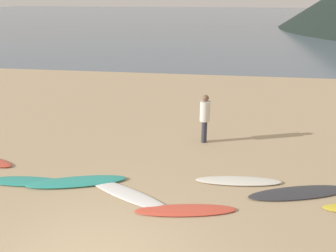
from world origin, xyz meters
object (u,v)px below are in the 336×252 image
Objects in this scene: surfboard_5 at (185,210)px; surfboard_7 at (299,193)px; surfboard_3 at (77,182)px; person_1 at (205,115)px; surfboard_6 at (239,181)px; surfboard_2 at (24,181)px; surfboard_4 at (126,194)px.

surfboard_7 is (2.67, 1.11, 0.00)m from surfboard_5.
person_1 is (3.13, 3.09, 0.90)m from surfboard_3.
surfboard_2 is at bearing -176.91° from surfboard_6.
surfboard_6 is 1.47m from surfboard_7.
surfboard_5 reaches higher than surfboard_4.
surfboard_4 is 2.90m from surfboard_6.
surfboard_3 is at bearing 165.56° from surfboard_7.
surfboard_6 reaches higher than surfboard_7.
surfboard_6 is 0.86× the size of surfboard_7.
surfboard_7 is (4.16, 0.63, 0.00)m from surfboard_4.
surfboard_4 is 1.17× the size of surfboard_6.
surfboard_6 is (5.50, 0.79, 0.01)m from surfboard_2.
surfboard_6 is 1.38× the size of person_1.
surfboard_5 is at bearing -174.88° from surfboard_7.
surfboard_3 is at bearing -8.31° from person_1.
surfboard_3 reaches higher than surfboard_7.
person_1 reaches higher than surfboard_4.
surfboard_6 is (2.73, 0.98, 0.01)m from surfboard_4.
surfboard_2 is 6.94m from surfboard_7.
surfboard_7 is at bearing -19.00° from surfboard_6.
surfboard_3 is 1.58× the size of person_1.
surfboard_7 is at bearing 35.35° from surfboard_4.
surfboard_6 is at bearing 3.71° from surfboard_2.
surfboard_6 is at bearing 59.38° from person_1.
surfboard_4 is at bearing -8.42° from surfboard_2.
surfboard_7 reaches higher than surfboard_4.
surfboard_5 is 2.89m from surfboard_7.
surfboard_5 is 1.92m from surfboard_6.
surfboard_2 is 0.81× the size of surfboard_4.
person_1 is at bearing 90.14° from surfboard_4.
surfboard_2 is at bearing 160.94° from surfboard_5.
surfboard_7 is (5.57, 0.28, -0.01)m from surfboard_3.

